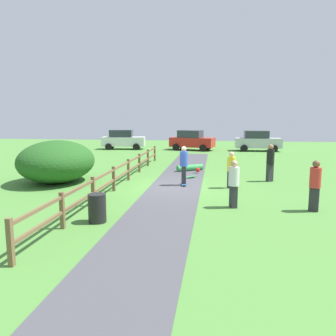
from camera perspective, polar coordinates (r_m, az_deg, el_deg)
ground_plane at (r=16.02m, az=1.28°, el=-3.14°), size 60.00×60.00×0.00m
asphalt_path at (r=16.02m, az=1.28°, el=-3.11°), size 2.40×28.00×0.02m
wooden_fence at (r=16.40m, az=-7.77°, el=-0.58°), size 0.12×18.12×1.10m
bush_large at (r=17.84m, az=-18.14°, el=1.06°), size 3.62×4.35×2.10m
trash_bin at (r=10.90m, az=-11.77°, el=-6.59°), size 0.56×0.56×0.90m
skater_riding at (r=16.12m, az=2.66°, el=0.76°), size 0.43×0.82×1.86m
skater_fallen at (r=20.51m, az=3.78°, el=0.03°), size 1.60×1.53×0.36m
skateboard_loose at (r=18.13m, az=3.70°, el=-1.48°), size 0.71×0.70×0.08m
bystander_black at (r=17.90m, az=16.74°, el=1.16°), size 0.53×0.53×1.89m
bystander_red at (r=12.81m, az=23.39°, el=-2.35°), size 0.49×0.49×1.79m
bystander_white at (r=12.47m, az=10.94°, el=-2.28°), size 0.48×0.48×1.72m
bystander_yellow at (r=15.84m, az=10.54°, el=-0.03°), size 0.45×0.45×1.68m
parked_car_white at (r=34.30m, az=-7.54°, el=4.75°), size 4.37×2.38×1.92m
parked_car_silver at (r=33.31m, az=14.76°, el=4.42°), size 4.22×2.03×1.92m
parked_car_red at (r=33.16m, az=4.00°, el=4.67°), size 4.49×2.77×1.92m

